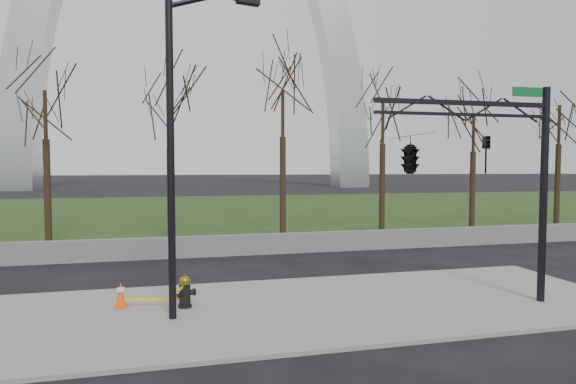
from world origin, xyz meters
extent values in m
plane|color=black|center=(0.00, 0.00, 0.00)|extent=(500.00, 500.00, 0.00)
cube|color=slate|center=(0.00, 0.00, 0.05)|extent=(18.00, 6.00, 0.10)
cube|color=#1C3212|center=(0.00, 30.00, 0.03)|extent=(120.00, 40.00, 0.06)
cube|color=#59595B|center=(0.00, 8.00, 0.45)|extent=(60.00, 0.30, 0.90)
cylinder|color=black|center=(-3.24, 0.57, 0.13)|extent=(0.36, 0.36, 0.06)
cylinder|color=black|center=(-3.24, 0.57, 0.42)|extent=(0.28, 0.28, 0.64)
cylinder|color=black|center=(-3.03, 0.65, 0.47)|extent=(0.26, 0.23, 0.17)
cylinder|color=black|center=(-3.39, 0.52, 0.44)|extent=(0.14, 0.14, 0.11)
cylinder|color=brown|center=(-3.24, 0.57, 0.76)|extent=(0.32, 0.32, 0.06)
ellipsoid|color=brown|center=(-3.24, 0.57, 0.82)|extent=(0.30, 0.30, 0.22)
cylinder|color=brown|center=(-3.24, 0.57, 0.95)|extent=(0.06, 0.06, 0.08)
cube|color=#F04D0C|center=(-4.89, 0.97, 0.12)|extent=(0.41, 0.41, 0.04)
cone|color=#F04D0C|center=(-4.89, 0.97, 0.46)|extent=(0.27, 0.27, 0.63)
cylinder|color=white|center=(-4.89, 0.97, 0.57)|extent=(0.20, 0.20, 0.10)
cylinder|color=black|center=(-3.54, -0.29, 4.00)|extent=(0.18, 0.18, 8.00)
cylinder|color=black|center=(-3.00, -0.19, 7.85)|extent=(1.26, 0.37, 0.56)
cube|color=black|center=(-1.58, 0.10, 8.05)|extent=(0.63, 0.33, 0.14)
cylinder|color=black|center=(6.42, -1.13, 3.00)|extent=(0.20, 0.20, 6.00)
cube|color=black|center=(3.92, -1.07, 5.50)|extent=(5.00, 0.24, 0.12)
cube|color=black|center=(3.92, -1.07, 5.20)|extent=(5.00, 0.20, 0.08)
cube|color=#0C5926|center=(5.82, -1.11, 5.85)|extent=(0.90, 0.06, 0.25)
imported|color=black|center=(4.62, -1.09, 4.15)|extent=(0.17, 0.20, 1.00)
imported|color=black|center=(2.42, -1.03, 4.15)|extent=(0.59, 2.50, 1.00)
cube|color=yellow|center=(-3.39, 0.14, 0.68)|extent=(0.31, 0.87, 0.08)
cube|color=yellow|center=(-4.06, 0.77, 0.31)|extent=(1.66, 0.40, 0.08)
camera|label=1|loc=(-3.35, -11.77, 3.80)|focal=28.65mm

